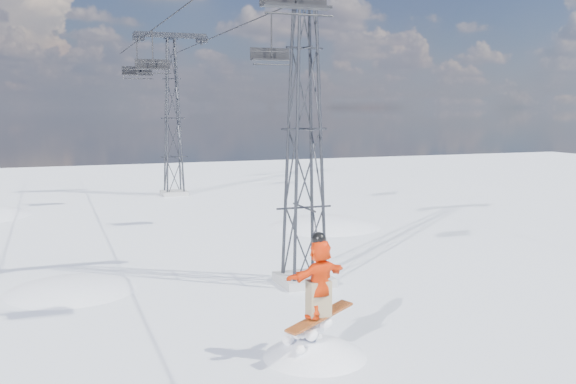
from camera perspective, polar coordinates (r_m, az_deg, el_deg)
name	(u,v)px	position (r m, az deg, el deg)	size (l,w,h in m)	color
ground	(398,373)	(15.98, 9.78, -15.54)	(120.00, 120.00, 0.00)	white
lift_tower_near	(304,130)	(22.28, 1.46, 5.54)	(5.20, 1.80, 11.43)	#999999
lift_tower_far	(173,119)	(46.41, -10.22, 6.44)	(5.20, 1.80, 11.43)	#999999
haul_cables	(219,15)	(33.54, -6.14, 15.38)	(4.46, 51.00, 0.06)	black
lift_chair_mid	(271,55)	(32.42, -1.52, 12.06)	(2.05, 0.59, 2.55)	black
lift_chair_far	(153,65)	(40.26, -11.92, 10.96)	(2.09, 0.60, 2.60)	black
lift_chair_extra	(137,72)	(47.28, -13.24, 10.36)	(2.11, 0.61, 2.62)	black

